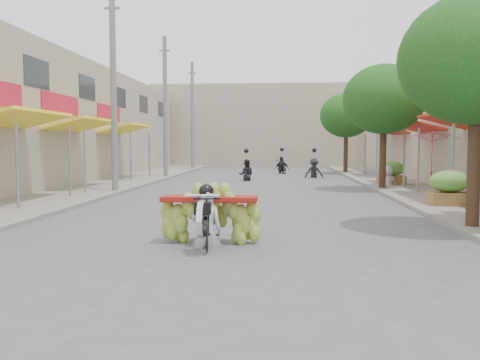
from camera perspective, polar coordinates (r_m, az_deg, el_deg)
name	(u,v)px	position (r m, az deg, el deg)	size (l,w,h in m)	color
ground	(207,271)	(7.92, -3.78, -10.18)	(120.00, 120.00, 0.00)	#58585D
sidewalk_left	(102,185)	(24.08, -15.21, -0.57)	(4.00, 60.00, 0.12)	gray
sidewalk_right	(415,187)	(23.43, 19.03, -0.77)	(4.00, 60.00, 0.12)	gray
far_building	(268,127)	(45.64, 3.11, 6.02)	(20.00, 6.00, 7.00)	tan
utility_pole_mid	(113,91)	(20.75, -14.03, 9.70)	(0.60, 0.24, 8.00)	slate
utility_pole_far	(165,107)	(29.40, -8.40, 8.08)	(0.60, 0.24, 8.00)	slate
utility_pole_back	(192,116)	(38.21, -5.37, 7.17)	(0.60, 0.24, 8.00)	slate
street_tree_near	(477,60)	(12.50, 25.10, 12.14)	(3.40, 3.40, 5.25)	#3A2719
street_tree_mid	(384,100)	(22.09, 15.85, 8.69)	(3.40, 3.40, 5.25)	#3A2719
street_tree_far	(346,116)	(33.92, 11.84, 7.09)	(3.40, 3.40, 5.25)	#3A2719
produce_crate_mid	(450,185)	(16.45, 22.49, -0.54)	(1.20, 0.88, 1.16)	brown
produce_crate_far	(391,171)	(24.17, 16.64, 0.97)	(1.20, 0.88, 1.16)	brown
banana_motorbike	(208,210)	(9.75, -3.62, -3.43)	(2.20, 1.89, 2.00)	black
market_umbrella	(433,130)	(17.26, 20.81, 5.28)	(2.17, 2.17, 1.58)	#A9162A
pedestrian	(388,165)	(23.63, 16.26, 1.62)	(0.95, 0.66, 1.77)	silver
bg_motorbike_a	(246,166)	(26.96, 0.71, 1.53)	(0.80, 1.57, 1.95)	black
bg_motorbike_b	(314,162)	(29.54, 8.32, 1.96)	(1.11, 1.54, 1.95)	black
bg_motorbike_c	(282,161)	(33.43, 4.72, 2.10)	(1.08, 1.67, 1.95)	black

